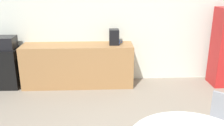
{
  "coord_description": "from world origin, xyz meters",
  "views": [
    {
      "loc": [
        -0.15,
        -2.42,
        2.16
      ],
      "look_at": [
        0.02,
        1.25,
        0.95
      ],
      "focal_mm": 39.81,
      "sensor_mm": 36.0,
      "label": 1
    }
  ],
  "objects_px": {
    "microwave": "(3,43)",
    "chair_gray": "(224,120)",
    "mug_white": "(118,42)",
    "coffee_maker": "(114,37)",
    "mini_fridge": "(7,68)"
  },
  "relations": [
    {
      "from": "chair_gray",
      "to": "mug_white",
      "type": "xyz_separation_m",
      "value": [
        -1.15,
        2.44,
        0.43
      ]
    },
    {
      "from": "microwave",
      "to": "mug_white",
      "type": "distance_m",
      "value": 2.37
    },
    {
      "from": "mug_white",
      "to": "coffee_maker",
      "type": "bearing_deg",
      "value": -169.82
    },
    {
      "from": "coffee_maker",
      "to": "microwave",
      "type": "bearing_deg",
      "value": 180.0
    },
    {
      "from": "mini_fridge",
      "to": "microwave",
      "type": "relative_size",
      "value": 1.72
    },
    {
      "from": "mug_white",
      "to": "coffee_maker",
      "type": "relative_size",
      "value": 0.4
    },
    {
      "from": "chair_gray",
      "to": "mug_white",
      "type": "height_order",
      "value": "mug_white"
    },
    {
      "from": "chair_gray",
      "to": "mug_white",
      "type": "bearing_deg",
      "value": 115.22
    },
    {
      "from": "microwave",
      "to": "coffee_maker",
      "type": "xyz_separation_m",
      "value": [
        2.28,
        0.0,
        0.1
      ]
    },
    {
      "from": "mug_white",
      "to": "coffee_maker",
      "type": "height_order",
      "value": "coffee_maker"
    },
    {
      "from": "microwave",
      "to": "mug_white",
      "type": "xyz_separation_m",
      "value": [
        2.37,
        0.02,
        -0.01
      ]
    },
    {
      "from": "microwave",
      "to": "coffee_maker",
      "type": "bearing_deg",
      "value": 0.0
    },
    {
      "from": "chair_gray",
      "to": "coffee_maker",
      "type": "relative_size",
      "value": 2.59
    },
    {
      "from": "microwave",
      "to": "coffee_maker",
      "type": "relative_size",
      "value": 1.5
    },
    {
      "from": "microwave",
      "to": "chair_gray",
      "type": "relative_size",
      "value": 0.58
    }
  ]
}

